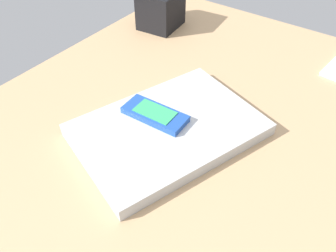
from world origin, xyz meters
The scene contains 4 objects.
desk_surface centered at (0.00, 0.00, 1.50)cm, with size 120.00×80.00×3.00cm, color tan.
laptop_closed centered at (7.29, 3.53, 4.17)cm, with size 30.74×21.20×2.34cm, color #B7BABC.
cell_phone_on_laptop centered at (7.60, 6.57, 5.94)cm, with size 5.38×11.69×1.28cm.
desk_organizer centered at (39.25, 28.87, 7.60)cm, with size 10.14×9.03×9.21cm, color black.
Camera 1 is at (-28.11, -21.99, 45.54)cm, focal length 37.06 mm.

